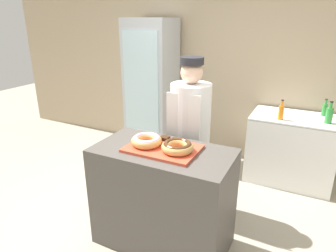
% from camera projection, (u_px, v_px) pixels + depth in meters
% --- Properties ---
extents(ground_plane, '(14.00, 14.00, 0.00)m').
position_uv_depth(ground_plane, '(163.00, 240.00, 2.84)').
color(ground_plane, '#A89E89').
extents(wall_back, '(8.00, 0.06, 2.70)m').
position_uv_depth(wall_back, '(233.00, 66.00, 4.17)').
color(wall_back, tan).
rests_on(wall_back, ground_plane).
extents(display_counter, '(1.19, 0.63, 0.94)m').
position_uv_depth(display_counter, '(163.00, 198.00, 2.68)').
color(display_counter, '#4C4742').
rests_on(display_counter, ground_plane).
extents(serving_tray, '(0.60, 0.41, 0.02)m').
position_uv_depth(serving_tray, '(163.00, 148.00, 2.51)').
color(serving_tray, '#D84C33').
rests_on(serving_tray, display_counter).
extents(donut_light_glaze, '(0.26, 0.26, 0.08)m').
position_uv_depth(donut_light_glaze, '(147.00, 140.00, 2.54)').
color(donut_light_glaze, tan).
rests_on(donut_light_glaze, serving_tray).
extents(donut_chocolate_glaze, '(0.26, 0.26, 0.08)m').
position_uv_depth(donut_chocolate_glaze, '(177.00, 146.00, 2.42)').
color(donut_chocolate_glaze, tan).
rests_on(donut_chocolate_glaze, serving_tray).
extents(brownie_back_left, '(0.07, 0.07, 0.03)m').
position_uv_depth(brownie_back_left, '(165.00, 138.00, 2.65)').
color(brownie_back_left, '#382111').
rests_on(brownie_back_left, serving_tray).
extents(brownie_back_right, '(0.07, 0.07, 0.03)m').
position_uv_depth(brownie_back_right, '(176.00, 140.00, 2.60)').
color(brownie_back_right, '#382111').
rests_on(brownie_back_right, serving_tray).
extents(baker_person, '(0.40, 0.40, 1.64)m').
position_uv_depth(baker_person, '(190.00, 136.00, 3.04)').
color(baker_person, '#4C4C51').
rests_on(baker_person, ground_plane).
extents(beverage_fridge, '(0.66, 0.58, 1.99)m').
position_uv_depth(beverage_fridge, '(151.00, 89.00, 4.41)').
color(beverage_fridge, '#ADB2B7').
rests_on(beverage_fridge, ground_plane).
extents(chest_freezer, '(1.01, 0.65, 0.86)m').
position_uv_depth(chest_freezer, '(291.00, 148.00, 3.77)').
color(chest_freezer, white).
rests_on(chest_freezer, ground_plane).
extents(bottle_orange, '(0.06, 0.06, 0.24)m').
position_uv_depth(bottle_orange, '(281.00, 112.00, 3.49)').
color(bottle_orange, orange).
rests_on(bottle_orange, chest_freezer).
extents(bottle_green, '(0.08, 0.08, 0.26)m').
position_uv_depth(bottle_green, '(329.00, 115.00, 3.37)').
color(bottle_green, '#2D8C38').
rests_on(bottle_green, chest_freezer).
extents(bottle_green_b, '(0.06, 0.06, 0.21)m').
position_uv_depth(bottle_green_b, '(325.00, 109.00, 3.63)').
color(bottle_green_b, '#2D8C38').
rests_on(bottle_green_b, chest_freezer).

